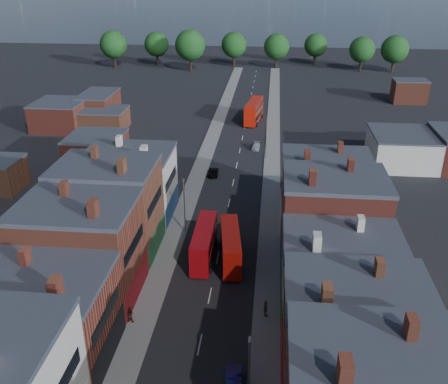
% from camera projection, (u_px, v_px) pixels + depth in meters
% --- Properties ---
extents(pavement_west, '(3.00, 200.00, 0.12)m').
position_uv_depth(pavement_west, '(197.00, 176.00, 87.65)').
color(pavement_west, gray).
rests_on(pavement_west, ground).
extents(pavement_east, '(3.00, 200.00, 0.12)m').
position_uv_depth(pavement_east, '(271.00, 179.00, 86.48)').
color(pavement_east, gray).
rests_on(pavement_east, ground).
extents(terrace_west, '(12.00, 80.00, 11.44)m').
position_uv_depth(terrace_west, '(15.00, 346.00, 40.79)').
color(terrace_west, maroon).
rests_on(terrace_west, ground).
extents(terrace_east, '(12.00, 80.00, 11.44)m').
position_uv_depth(terrace_east, '(364.00, 372.00, 38.26)').
color(terrace_east, maroon).
rests_on(terrace_east, ground).
extents(lamp_post_1, '(0.25, 0.70, 8.12)m').
position_uv_depth(lamp_post_1, '(249.00, 373.00, 39.48)').
color(lamp_post_1, slate).
rests_on(lamp_post_1, ground).
extents(lamp_post_2, '(0.25, 0.70, 8.12)m').
position_uv_depth(lamp_post_2, '(184.00, 202.00, 67.52)').
color(lamp_post_2, slate).
rests_on(lamp_post_2, ground).
extents(lamp_post_3, '(0.25, 0.70, 8.12)m').
position_uv_depth(lamp_post_3, '(266.00, 135.00, 93.69)').
color(lamp_post_3, slate).
rests_on(lamp_post_3, ground).
extents(bus_0, '(2.59, 10.01, 4.31)m').
position_uv_depth(bus_0, '(204.00, 242.00, 62.51)').
color(bus_0, '#B50A11').
rests_on(bus_0, ground).
extents(bus_1, '(3.49, 9.93, 4.20)m').
position_uv_depth(bus_1, '(231.00, 246.00, 61.92)').
color(bus_1, '#AE1009').
rests_on(bus_1, ground).
extents(bus_2, '(4.06, 11.65, 4.93)m').
position_uv_depth(bus_2, '(254.00, 111.00, 116.75)').
color(bus_2, red).
rests_on(bus_2, ground).
extents(car_1, '(1.81, 4.27, 1.37)m').
position_uv_depth(car_1, '(234.00, 384.00, 43.69)').
color(car_1, navy).
rests_on(car_1, ground).
extents(car_2, '(1.95, 3.90, 1.06)m').
position_uv_depth(car_2, '(213.00, 173.00, 87.90)').
color(car_2, black).
rests_on(car_2, ground).
extents(car_3, '(1.70, 3.81, 1.08)m').
position_uv_depth(car_3, '(256.00, 146.00, 100.46)').
color(car_3, silver).
rests_on(car_3, ground).
extents(ped_1, '(0.88, 0.53, 1.75)m').
position_uv_depth(ped_1, '(130.00, 315.00, 51.81)').
color(ped_1, '#3D1B18').
rests_on(ped_1, pavement_west).
extents(ped_3, '(0.68, 1.18, 1.90)m').
position_uv_depth(ped_3, '(266.00, 309.00, 52.58)').
color(ped_3, '#615A53').
rests_on(ped_3, pavement_east).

